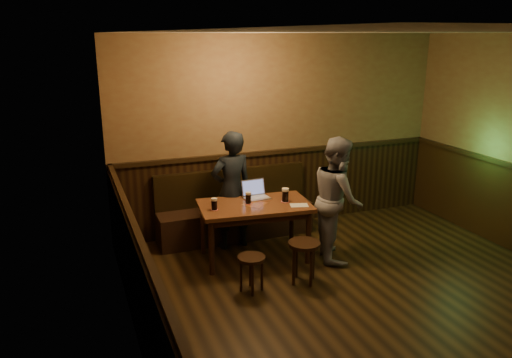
{
  "coord_description": "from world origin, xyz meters",
  "views": [
    {
      "loc": [
        -2.92,
        -3.57,
        2.79
      ],
      "look_at": [
        -0.84,
        1.85,
        1.09
      ],
      "focal_mm": 35.0,
      "sensor_mm": 36.0,
      "label": 1
    }
  ],
  "objects": [
    {
      "name": "pub_table",
      "position": [
        -0.82,
        1.95,
        0.64
      ],
      "size": [
        1.45,
        0.93,
        0.74
      ],
      "rotation": [
        0.0,
        0.0,
        -0.11
      ],
      "color": "#552E18",
      "rests_on": "ground"
    },
    {
      "name": "person_suit",
      "position": [
        -0.97,
        2.41,
        0.8
      ],
      "size": [
        0.63,
        0.46,
        1.6
      ],
      "primitive_type": "imported",
      "rotation": [
        0.0,
        0.0,
        3.27
      ],
      "color": "black",
      "rests_on": "ground"
    },
    {
      "name": "pint_left",
      "position": [
        -1.35,
        1.93,
        0.81
      ],
      "size": [
        0.1,
        0.1,
        0.15
      ],
      "color": "maroon",
      "rests_on": "pub_table"
    },
    {
      "name": "room",
      "position": [
        0.0,
        0.22,
        1.2
      ],
      "size": [
        5.04,
        6.04,
        2.84
      ],
      "color": "black",
      "rests_on": "ground"
    },
    {
      "name": "pint_mid",
      "position": [
        -0.89,
        1.99,
        0.81
      ],
      "size": [
        0.1,
        0.1,
        0.15
      ],
      "color": "maroon",
      "rests_on": "pub_table"
    },
    {
      "name": "menu",
      "position": [
        -0.32,
        1.7,
        0.74
      ],
      "size": [
        0.25,
        0.21,
        0.0
      ],
      "primitive_type": "cube",
      "rotation": [
        0.0,
        0.0,
        -0.3
      ],
      "color": "silver",
      "rests_on": "pub_table"
    },
    {
      "name": "laptop",
      "position": [
        -0.72,
        2.19,
        0.8
      ],
      "size": [
        0.34,
        0.28,
        0.23
      ],
      "rotation": [
        0.0,
        0.0,
        0.06
      ],
      "color": "silver",
      "rests_on": "pub_table"
    },
    {
      "name": "pint_right",
      "position": [
        -0.43,
        1.9,
        0.83
      ],
      "size": [
        0.11,
        0.11,
        0.18
      ],
      "color": "maroon",
      "rests_on": "pub_table"
    },
    {
      "name": "bench",
      "position": [
        -0.82,
        2.75,
        0.31
      ],
      "size": [
        2.2,
        0.5,
        0.95
      ],
      "color": "black",
      "rests_on": "ground"
    },
    {
      "name": "stool_right",
      "position": [
        -0.52,
        1.14,
        0.4
      ],
      "size": [
        0.43,
        0.43,
        0.5
      ],
      "rotation": [
        0.0,
        0.0,
        0.2
      ],
      "color": "black",
      "rests_on": "ground"
    },
    {
      "name": "stool_left",
      "position": [
        -1.16,
        1.16,
        0.33
      ],
      "size": [
        0.38,
        0.38,
        0.42
      ],
      "rotation": [
        0.0,
        0.0,
        -0.25
      ],
      "color": "black",
      "rests_on": "ground"
    },
    {
      "name": "person_grey",
      "position": [
        0.18,
        1.63,
        0.79
      ],
      "size": [
        0.8,
        0.91,
        1.58
      ],
      "primitive_type": "imported",
      "rotation": [
        0.0,
        0.0,
        1.27
      ],
      "color": "gray",
      "rests_on": "ground"
    }
  ]
}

